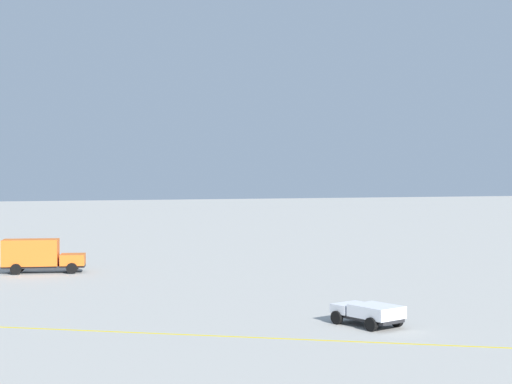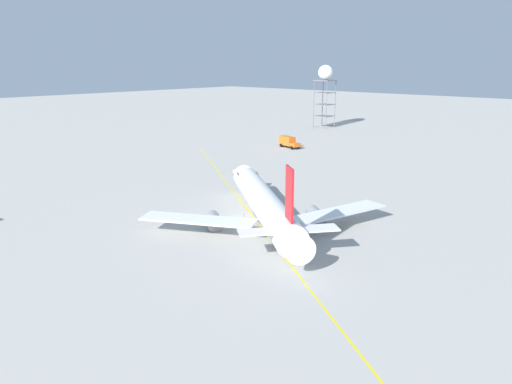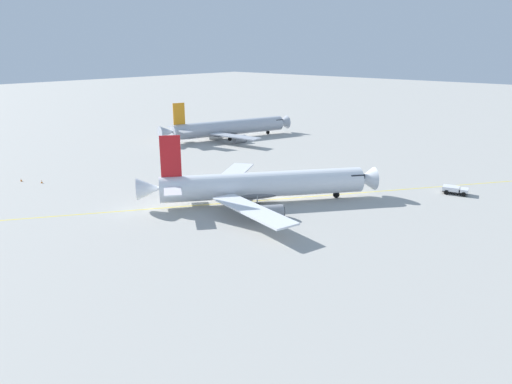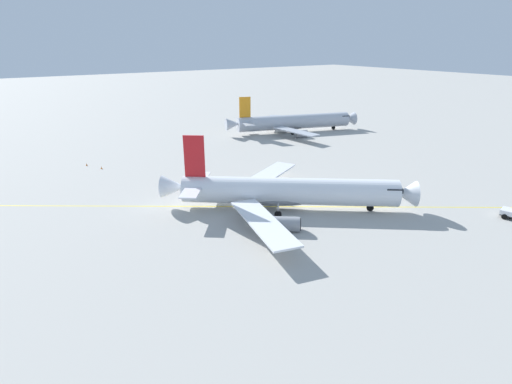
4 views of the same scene
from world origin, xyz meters
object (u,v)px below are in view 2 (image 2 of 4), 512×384
object	(u,v)px
airliner_main	(265,206)
catering_truck_truck	(288,142)
pushback_tug_truck	(242,171)
radar_tower	(325,77)

from	to	relation	value
airliner_main	catering_truck_truck	size ratio (longest dim) A/B	4.39
pushback_tug_truck	radar_tower	size ratio (longest dim) A/B	0.20
pushback_tug_truck	catering_truck_truck	world-z (taller)	catering_truck_truck
pushback_tug_truck	radar_tower	world-z (taller)	radar_tower
pushback_tug_truck	catering_truck_truck	bearing A→B (deg)	7.78
airliner_main	pushback_tug_truck	xyz separation A→B (m)	(-22.34, -26.17, -2.04)
catering_truck_truck	airliner_main	bearing A→B (deg)	-39.90
pushback_tug_truck	radar_tower	xyz separation A→B (m)	(-77.78, -32.66, 17.48)
airliner_main	catering_truck_truck	distance (m)	69.51
pushback_tug_truck	catering_truck_truck	xyz separation A→B (m)	(-34.07, -14.42, 0.86)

